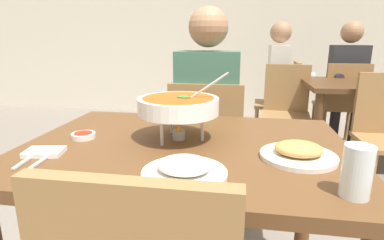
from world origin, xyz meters
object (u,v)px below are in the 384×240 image
at_px(appetizer_plate, 298,152).
at_px(chair_bg_window, 286,107).
at_px(patron_bg_left, 282,76).
at_px(patron_bg_middle, 348,77).
at_px(curry_bowl, 178,106).
at_px(sauce_dish, 84,135).
at_px(dining_table_main, 186,174).
at_px(chair_bg_middle, 342,101).
at_px(chair_diner_main, 207,146).
at_px(diner_main, 208,106).
at_px(chair_bg_left, 284,98).
at_px(dining_table_far, 363,99).
at_px(rice_plate, 184,169).
at_px(drink_glass, 357,174).

height_order(appetizer_plate, chair_bg_window, chair_bg_window).
height_order(patron_bg_left, patron_bg_middle, same).
bearing_deg(curry_bowl, sauce_dish, -173.51).
relative_size(dining_table_main, chair_bg_middle, 1.29).
relative_size(chair_bg_window, patron_bg_left, 0.69).
xyz_separation_m(sauce_dish, chair_bg_middle, (1.62, 2.30, -0.27)).
xyz_separation_m(chair_diner_main, chair_bg_window, (0.61, 1.21, 0.00)).
bearing_deg(dining_table_main, sauce_dish, 179.34).
bearing_deg(diner_main, chair_bg_middle, 51.85).
bearing_deg(chair_bg_left, chair_diner_main, -111.49).
bearing_deg(curry_bowl, dining_table_main, -53.53).
bearing_deg(sauce_dish, patron_bg_middle, 55.08).
bearing_deg(sauce_dish, dining_table_far, 47.81).
bearing_deg(chair_bg_window, chair_diner_main, -116.81).
distance_m(diner_main, patron_bg_left, 1.75).
bearing_deg(patron_bg_middle, rice_plate, -114.73).
height_order(chair_bg_left, chair_bg_window, same).
bearing_deg(chair_bg_left, rice_plate, -102.92).
bearing_deg(chair_bg_middle, rice_plate, -114.56).
xyz_separation_m(chair_diner_main, dining_table_far, (1.24, 1.10, 0.12)).
relative_size(rice_plate, sauce_dish, 2.67).
bearing_deg(chair_bg_left, chair_bg_middle, -6.82).
height_order(chair_bg_window, patron_bg_left, patron_bg_left).
bearing_deg(rice_plate, drink_glass, -6.18).
height_order(chair_diner_main, drink_glass, chair_diner_main).
bearing_deg(diner_main, patron_bg_left, 69.63).
height_order(curry_bowl, drink_glass, curry_bowl).
height_order(rice_plate, dining_table_far, rice_plate).
distance_m(appetizer_plate, chair_bg_window, 2.04).
relative_size(dining_table_far, patron_bg_middle, 0.76).
height_order(diner_main, patron_bg_middle, same).
bearing_deg(rice_plate, chair_bg_window, 75.59).
bearing_deg(dining_table_main, diner_main, 90.00).
relative_size(diner_main, patron_bg_middle, 1.00).
distance_m(chair_bg_middle, chair_bg_window, 0.72).
bearing_deg(chair_bg_middle, chair_bg_window, -147.98).
bearing_deg(dining_table_main, patron_bg_middle, 62.01).
relative_size(appetizer_plate, sauce_dish, 2.67).
height_order(chair_bg_left, chair_bg_middle, same).
bearing_deg(appetizer_plate, curry_bowl, 162.72).
xyz_separation_m(sauce_dish, dining_table_far, (1.64, 1.81, -0.15)).
xyz_separation_m(diner_main, chair_bg_middle, (1.22, 1.56, -0.24)).
bearing_deg(dining_table_far, chair_diner_main, -138.50).
distance_m(rice_plate, drink_glass, 0.43).
distance_m(dining_table_far, chair_bg_middle, 0.51).
distance_m(diner_main, chair_bg_middle, 2.00).
height_order(rice_plate, chair_bg_left, chair_bg_left).
distance_m(rice_plate, appetizer_plate, 0.38).
bearing_deg(diner_main, dining_table_main, -90.00).
relative_size(dining_table_main, chair_diner_main, 1.29).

